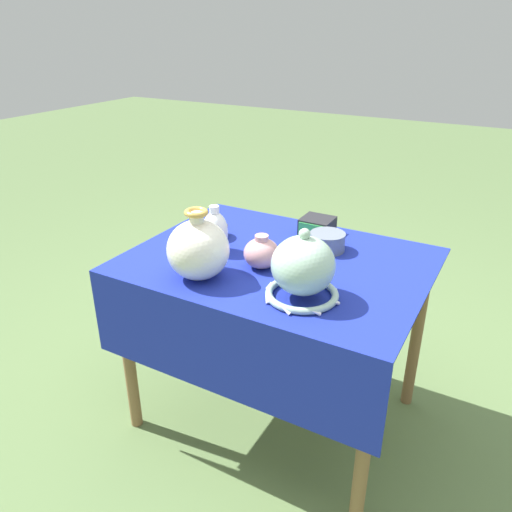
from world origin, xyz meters
TOP-DOWN VIEW (x-y plane):
  - ground_plane at (0.00, 0.00)m, footprint 14.00×14.00m
  - display_table at (0.00, -0.02)m, footprint 1.02×0.77m
  - vase_tall_bulbous at (-0.16, -0.25)m, footprint 0.20×0.20m
  - vase_dome_bell at (0.18, -0.20)m, footprint 0.23×0.23m
  - mosaic_tile_box at (0.03, 0.27)m, footprint 0.12×0.12m
  - pot_squat_slate at (0.12, 0.15)m, footprint 0.13×0.13m
  - pot_squat_charcoal at (-0.31, 0.05)m, footprint 0.11×0.11m
  - jar_round_porcelain at (-0.23, -0.05)m, footprint 0.09×0.09m
  - jar_round_rose at (-0.02, -0.09)m, footprint 0.12×0.12m

SIDE VIEW (x-z plane):
  - ground_plane at x=0.00m, z-range 0.00..0.00m
  - display_table at x=0.00m, z-range 0.27..0.96m
  - pot_squat_charcoal at x=-0.31m, z-range 0.69..0.74m
  - pot_squat_slate at x=0.12m, z-range 0.69..0.75m
  - mosaic_tile_box at x=0.03m, z-range 0.69..0.75m
  - jar_round_rose at x=-0.02m, z-range 0.68..0.80m
  - jar_round_porcelain at x=-0.23m, z-range 0.68..0.85m
  - vase_dome_bell at x=0.18m, z-range 0.67..0.89m
  - vase_tall_bulbous at x=-0.16m, z-range 0.67..0.90m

